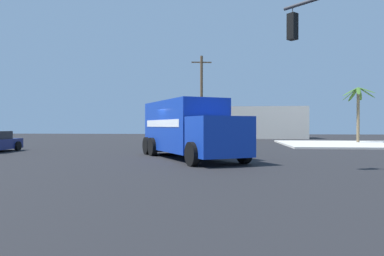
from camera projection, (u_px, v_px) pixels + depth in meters
ground_plane at (181, 157)px, 18.54m from camera, size 100.00×100.00×0.00m
sidewalk_corner_far at (350, 144)px, 29.91m from camera, size 11.32×11.32×0.14m
delivery_truck at (188, 128)px, 17.88m from camera, size 6.18×8.17×2.94m
traffic_light_primary at (371, 44)px, 10.54m from camera, size 3.36×3.42×6.22m
palm_tree_far at (358, 103)px, 32.05m from camera, size 3.08×2.93×5.06m
utility_pole at (202, 97)px, 38.55m from camera, size 2.19×0.48×9.30m
building_backdrop at (237, 123)px, 46.81m from camera, size 17.54×6.00×4.07m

